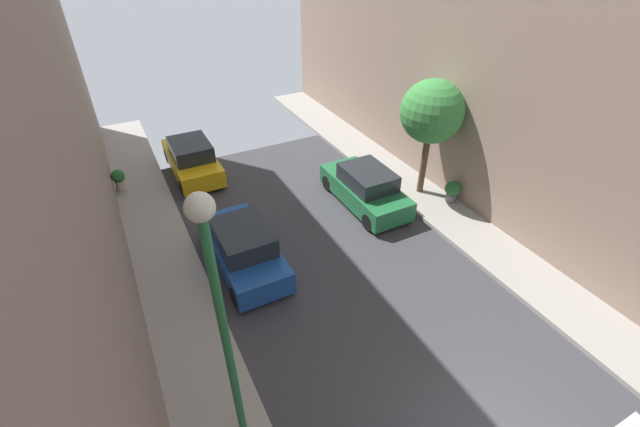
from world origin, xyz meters
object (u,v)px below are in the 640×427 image
at_px(parked_car_left_2, 244,248).
at_px(lamp_post, 219,307).
at_px(parked_car_left_3, 192,159).
at_px(parked_car_right_2, 365,188).
at_px(street_tree_1, 432,112).
at_px(potted_plant_3, 118,179).
at_px(potted_plant_0, 452,190).

xyz_separation_m(parked_car_left_2, lamp_post, (-1.90, -5.37, 3.44)).
height_order(parked_car_left_3, lamp_post, lamp_post).
bearing_deg(parked_car_left_2, parked_car_right_2, 13.44).
height_order(street_tree_1, potted_plant_3, street_tree_1).
bearing_deg(parked_car_right_2, parked_car_left_2, -166.56).
bearing_deg(parked_car_left_2, parked_car_left_3, 90.00).
xyz_separation_m(parked_car_left_3, potted_plant_0, (8.39, -7.12, -0.08)).
xyz_separation_m(parked_car_right_2, lamp_post, (-7.30, -6.66, 3.44)).
distance_m(street_tree_1, potted_plant_3, 12.57).
bearing_deg(street_tree_1, parked_car_left_2, -173.78).
xyz_separation_m(parked_car_left_3, street_tree_1, (7.79, -5.96, 2.80)).
bearing_deg(parked_car_left_2, lamp_post, -109.49).
bearing_deg(potted_plant_0, potted_plant_3, 148.93).
height_order(potted_plant_3, lamp_post, lamp_post).
bearing_deg(street_tree_1, potted_plant_0, -62.45).
xyz_separation_m(parked_car_left_3, parked_car_right_2, (5.40, -5.52, 0.00)).
height_order(parked_car_left_2, parked_car_left_3, same).
distance_m(parked_car_left_2, potted_plant_0, 8.40).
xyz_separation_m(parked_car_left_3, lamp_post, (-1.90, -12.17, 3.44)).
relative_size(parked_car_left_2, parked_car_left_3, 1.00).
height_order(parked_car_left_2, parked_car_right_2, same).
distance_m(street_tree_1, lamp_post, 11.53).
height_order(parked_car_right_2, potted_plant_3, parked_car_right_2).
distance_m(parked_car_right_2, lamp_post, 10.46).
relative_size(parked_car_left_2, potted_plant_3, 4.62).
relative_size(parked_car_left_2, parked_car_right_2, 1.00).
relative_size(parked_car_left_3, potted_plant_3, 4.62).
bearing_deg(parked_car_right_2, street_tree_1, -10.46).
distance_m(parked_car_left_2, parked_car_right_2, 5.55).
distance_m(potted_plant_0, potted_plant_3, 13.35).
distance_m(parked_car_left_2, parked_car_left_3, 6.81).
bearing_deg(potted_plant_3, lamp_post, -84.56).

